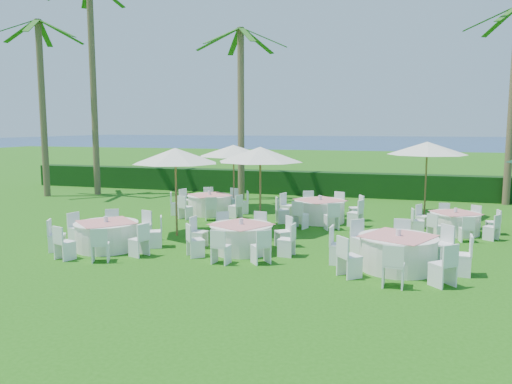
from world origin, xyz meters
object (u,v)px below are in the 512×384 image
Objects in this scene: banquet_table_c at (398,252)px; umbrella_c at (234,151)px; banquet_table_b at (241,237)px; banquet_table_f at (455,222)px; banquet_table_d at (210,204)px; umbrella_d at (427,148)px; umbrella_b at (260,154)px; umbrella_a at (175,156)px; banquet_table_e at (320,210)px; banquet_table_a at (107,235)px.

banquet_table_c is 10.34m from umbrella_c.
banquet_table_b is 1.12× the size of banquet_table_f.
umbrella_c is at bearing 163.50° from banquet_table_f.
banquet_table_f is (1.76, 4.87, -0.07)m from banquet_table_c.
banquet_table_f is 0.93× the size of umbrella_c.
banquet_table_d is 8.92m from umbrella_d.
banquet_table_b is at bearing -84.73° from umbrella_b.
umbrella_a is (0.46, -4.01, 2.18)m from banquet_table_d.
umbrella_d reaches higher than banquet_table_f.
banquet_table_f is at bearing 18.42° from umbrella_a.
banquet_table_c is 1.17× the size of umbrella_b.
banquet_table_e is at bearing -24.36° from umbrella_c.
banquet_table_e is at bearing 117.15° from banquet_table_c.
umbrella_a is 0.93× the size of umbrella_d.
banquet_table_b is at bearing 12.59° from banquet_table_a.
banquet_table_d is 9.25m from banquet_table_f.
banquet_table_c reaches higher than banquet_table_b.
banquet_table_f is 0.91× the size of umbrella_d.
banquet_table_f is at bearing 35.40° from banquet_table_b.
banquet_table_a reaches higher than banquet_table_f.
umbrella_a reaches higher than banquet_table_d.
banquet_table_c is at bearing -15.76° from umbrella_a.
banquet_table_c is 8.58m from umbrella_d.
banquet_table_c is at bearing -109.83° from banquet_table_f.
umbrella_d is (7.80, 0.80, 0.16)m from umbrella_c.
umbrella_a is at bearing -83.46° from banquet_table_d.
umbrella_c is (-8.65, 2.56, 2.14)m from banquet_table_f.
banquet_table_e is at bearing 52.80° from umbrella_b.
banquet_table_a reaches higher than banquet_table_b.
banquet_table_c is 1.12× the size of umbrella_c.
banquet_table_a is 0.92× the size of banquet_table_c.
umbrella_d is at bearing 38.52° from umbrella_a.
banquet_table_e is (4.54, -0.36, 0.02)m from banquet_table_d.
umbrella_d is at bearing 34.65° from banquet_table_e.
umbrella_d reaches higher than banquet_table_b.
banquet_table_b is 4.33m from banquet_table_c.
umbrella_b is (-0.26, 2.84, 2.19)m from banquet_table_b.
banquet_table_f is (9.87, 5.15, -0.05)m from banquet_table_a.
banquet_table_f is 6.85m from umbrella_b.
banquet_table_d reaches higher than banquet_table_b.
banquet_table_e is 1.12× the size of umbrella_b.
banquet_table_c is at bearing -7.62° from banquet_table_b.
umbrella_c is (0.53, 1.46, 2.09)m from banquet_table_d.
banquet_table_e is at bearing 170.87° from banquet_table_f.
umbrella_a is (-6.96, 1.96, 2.15)m from banquet_table_c.
banquet_table_c is 1.19× the size of umbrella_a.
umbrella_c is (-2.60, 6.86, 2.10)m from banquet_table_b.
umbrella_c is at bearing 69.95° from banquet_table_d.
umbrella_b reaches higher than banquet_table_a.
umbrella_c is (-6.89, 7.43, 2.06)m from banquet_table_c.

